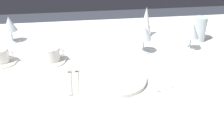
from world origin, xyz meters
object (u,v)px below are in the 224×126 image
object	(u,v)px
fork_inner	(70,80)
coffee_cup_right	(1,55)
dinner_knife	(151,77)
napkin_folded	(146,21)
wine_glass_left	(10,25)
fork_outer	(77,79)
dinner_plate	(116,79)
spoon_dessert	(162,71)
wine_glass_right	(144,34)
wine_glass_centre	(192,31)
coffee_cup_left	(51,53)
drink_tumbler	(199,29)
spoon_soup	(157,73)

from	to	relation	value
fork_inner	coffee_cup_right	bearing A→B (deg)	149.39
dinner_knife	napkin_folded	xyz separation A→B (m)	(0.08, 0.45, 0.08)
fork_inner	wine_glass_left	distance (m)	0.55
fork_outer	dinner_knife	world-z (taller)	same
dinner_plate	fork_inner	bearing A→B (deg)	170.88
fork_outer	coffee_cup_right	bearing A→B (deg)	151.93
dinner_knife	wine_glass_left	world-z (taller)	wine_glass_left
spoon_dessert	wine_glass_right	bearing A→B (deg)	100.91
dinner_knife	wine_glass_right	size ratio (longest dim) A/B	1.62
dinner_plate	wine_glass_centre	xyz separation A→B (m)	(0.42, 0.25, 0.09)
fork_inner	coffee_cup_left	bearing A→B (deg)	115.93
dinner_knife	napkin_folded	distance (m)	0.46
dinner_plate	spoon_dessert	bearing A→B (deg)	12.50
wine_glass_centre	drink_tumbler	bearing A→B (deg)	49.74
fork_outer	coffee_cup_left	size ratio (longest dim) A/B	1.90
dinner_knife	wine_glass_centre	distance (m)	0.37
dinner_plate	wine_glass_left	world-z (taller)	wine_glass_left
fork_outer	coffee_cup_left	world-z (taller)	coffee_cup_left
dinner_knife	spoon_soup	bearing A→B (deg)	43.01
coffee_cup_left	drink_tumbler	xyz separation A→B (m)	(0.79, 0.14, 0.02)
dinner_knife	wine_glass_centre	xyz separation A→B (m)	(0.27, 0.24, 0.10)
dinner_plate	spoon_dessert	xyz separation A→B (m)	(0.22, 0.05, -0.01)
wine_glass_left	napkin_folded	size ratio (longest dim) A/B	0.84
wine_glass_left	dinner_knife	bearing A→B (deg)	-34.53
drink_tumbler	dinner_knife	bearing A→B (deg)	-135.80
wine_glass_left	spoon_dessert	bearing A→B (deg)	-29.89
wine_glass_left	wine_glass_right	world-z (taller)	wine_glass_left
coffee_cup_left	coffee_cup_right	bearing A→B (deg)	177.48
wine_glass_right	dinner_knife	bearing A→B (deg)	-94.95
fork_outer	coffee_cup_left	bearing A→B (deg)	123.58
dinner_plate	wine_glass_right	bearing A→B (deg)	54.62
spoon_dessert	wine_glass_left	size ratio (longest dim) A/B	1.44
spoon_dessert	wine_glass_centre	bearing A→B (deg)	44.05
dinner_plate	spoon_soup	bearing A→B (deg)	11.54
fork_outer	wine_glass_left	xyz separation A→B (m)	(-0.35, 0.43, 0.10)
spoon_dessert	coffee_cup_left	size ratio (longest dim) A/B	1.93
spoon_soup	drink_tumbler	size ratio (longest dim) A/B	1.61
fork_inner	wine_glass_left	xyz separation A→B (m)	(-0.32, 0.43, 0.10)
fork_inner	dinner_knife	size ratio (longest dim) A/B	0.92
spoon_soup	dinner_plate	bearing A→B (deg)	-168.46
drink_tumbler	wine_glass_centre	bearing A→B (deg)	-130.26
dinner_plate	fork_inner	size ratio (longest dim) A/B	1.24
coffee_cup_left	drink_tumbler	distance (m)	0.80
coffee_cup_left	wine_glass_right	bearing A→B (deg)	5.15
spoon_soup	wine_glass_left	xyz separation A→B (m)	(-0.70, 0.43, 0.10)
fork_outer	fork_inner	xyz separation A→B (m)	(-0.03, -0.00, 0.00)
dinner_plate	napkin_folded	size ratio (longest dim) A/B	1.50
wine_glass_left	coffee_cup_right	bearing A→B (deg)	-90.06
dinner_plate	wine_glass_right	xyz separation A→B (m)	(0.18, 0.25, 0.09)
spoon_soup	coffee_cup_left	size ratio (longest dim) A/B	1.99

